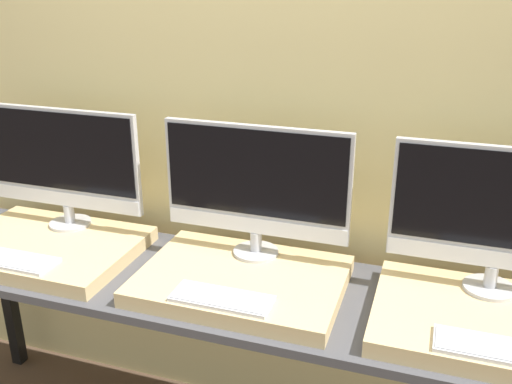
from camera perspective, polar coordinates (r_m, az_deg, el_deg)
wall_back at (r=2.06m, az=1.92°, el=8.28°), size 8.00×0.04×2.60m
workbench at (r=1.97m, az=-1.32°, el=-11.11°), size 2.58×0.57×0.78m
wooden_riser_left at (r=2.27m, az=-20.21°, el=-5.20°), size 0.67×0.49×0.05m
monitor_left at (r=2.27m, az=-18.81°, el=2.84°), size 0.65×0.16×0.47m
keyboard_left at (r=2.14m, az=-23.14°, el=-6.27°), size 0.31×0.12×0.01m
wooden_riser_center at (r=1.91m, az=-1.47°, el=-8.84°), size 0.67×0.49×0.05m
monitor_center at (r=1.92m, az=-0.02°, el=0.71°), size 0.65×0.16×0.47m
keyboard_center at (r=1.76m, az=-3.44°, el=-10.56°), size 0.31×0.12×0.01m
wooden_riser_right at (r=1.84m, az=22.33°, el=-12.03°), size 0.67×0.49×0.05m
monitor_right at (r=1.84m, az=23.35°, el=-2.02°), size 0.65×0.16×0.47m
keyboard_right at (r=1.67m, az=22.75°, el=-14.21°), size 0.31×0.12×0.01m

